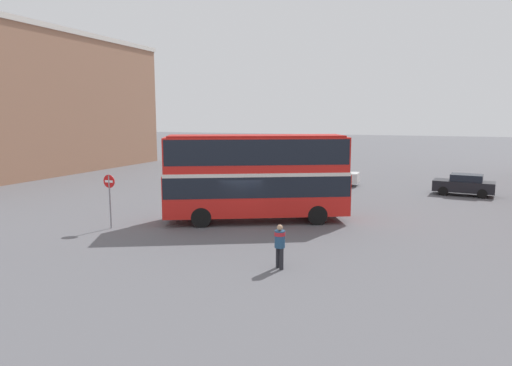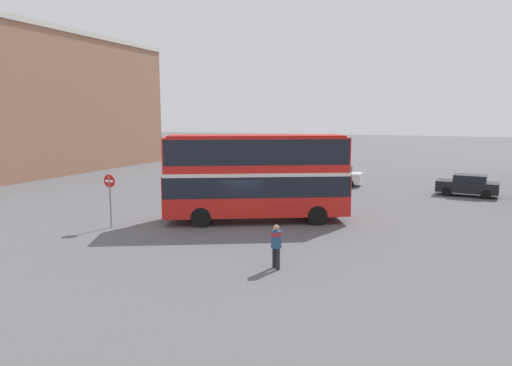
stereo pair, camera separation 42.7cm
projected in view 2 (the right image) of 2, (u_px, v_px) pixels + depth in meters
The scene contains 8 objects.
ground_plane at pixel (242, 224), 24.79m from camera, with size 240.00×240.00×0.00m, color #5B5B60.
building_row_left at pixel (26, 102), 44.80m from camera, with size 8.92×33.85×14.24m.
double_decker_bus at pixel (256, 172), 25.02m from camera, with size 10.10×6.77×4.79m.
pedestrian_foreground at pixel (276, 242), 17.38m from camera, with size 0.60×0.60×1.73m.
parked_car_kerb_near at pixel (468, 185), 33.30m from camera, with size 4.35×2.27×1.58m.
parked_car_kerb_far at pixel (218, 170), 42.34m from camera, with size 4.91×2.79×1.60m.
parked_car_side_street at pixel (336, 176), 38.46m from camera, with size 4.41×1.86×1.59m.
no_entry_sign at pixel (110, 192), 23.68m from camera, with size 0.69×0.08×2.82m.
Camera 2 is at (9.90, -22.09, 5.83)m, focal length 32.00 mm.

